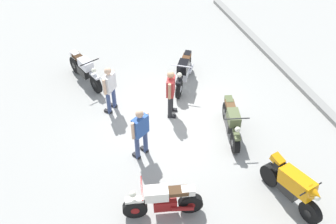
{
  "coord_description": "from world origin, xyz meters",
  "views": [
    {
      "loc": [
        8.61,
        -3.27,
        8.22
      ],
      "look_at": [
        0.51,
        -0.44,
        0.75
      ],
      "focal_mm": 41.79,
      "sensor_mm": 36.0,
      "label": 1
    }
  ],
  "objects_px": {
    "motorcycle_olive_vintage": "(232,122)",
    "motorcycle_silver_cruiser": "(85,69)",
    "motorcycle_cream_vintage": "(163,201)",
    "person_in_blue_shirt": "(140,131)",
    "motorcycle_black_cruiser": "(184,71)",
    "person_in_red_shirt": "(171,91)",
    "motorcycle_orange_sportbike": "(293,186)",
    "person_in_white_shirt": "(110,87)"
  },
  "relations": [
    {
      "from": "motorcycle_silver_cruiser",
      "to": "person_in_blue_shirt",
      "type": "distance_m",
      "value": 4.1
    },
    {
      "from": "motorcycle_cream_vintage",
      "to": "person_in_white_shirt",
      "type": "distance_m",
      "value": 4.29
    },
    {
      "from": "person_in_white_shirt",
      "to": "person_in_blue_shirt",
      "type": "relative_size",
      "value": 0.98
    },
    {
      "from": "motorcycle_cream_vintage",
      "to": "person_in_white_shirt",
      "type": "bearing_deg",
      "value": -72.97
    },
    {
      "from": "motorcycle_cream_vintage",
      "to": "motorcycle_orange_sportbike",
      "type": "xyz_separation_m",
      "value": [
        0.68,
        3.11,
        0.11
      ]
    },
    {
      "from": "motorcycle_olive_vintage",
      "to": "person_in_blue_shirt",
      "type": "relative_size",
      "value": 1.16
    },
    {
      "from": "person_in_red_shirt",
      "to": "person_in_blue_shirt",
      "type": "distance_m",
      "value": 1.94
    },
    {
      "from": "motorcycle_olive_vintage",
      "to": "motorcycle_silver_cruiser",
      "type": "distance_m",
      "value": 5.42
    },
    {
      "from": "motorcycle_cream_vintage",
      "to": "person_in_red_shirt",
      "type": "height_order",
      "value": "person_in_red_shirt"
    },
    {
      "from": "motorcycle_silver_cruiser",
      "to": "person_in_white_shirt",
      "type": "xyz_separation_m",
      "value": [
        1.79,
        0.51,
        0.4
      ]
    },
    {
      "from": "person_in_white_shirt",
      "to": "person_in_blue_shirt",
      "type": "xyz_separation_m",
      "value": [
        2.19,
        0.35,
        0.02
      ]
    },
    {
      "from": "motorcycle_orange_sportbike",
      "to": "person_in_red_shirt",
      "type": "bearing_deg",
      "value": -170.13
    },
    {
      "from": "motorcycle_orange_sportbike",
      "to": "motorcycle_silver_cruiser",
      "type": "bearing_deg",
      "value": -162.25
    },
    {
      "from": "motorcycle_olive_vintage",
      "to": "person_in_blue_shirt",
      "type": "xyz_separation_m",
      "value": [
        -0.06,
        -2.74,
        0.45
      ]
    },
    {
      "from": "person_in_blue_shirt",
      "to": "person_in_white_shirt",
      "type": "bearing_deg",
      "value": -20.96
    },
    {
      "from": "motorcycle_orange_sportbike",
      "to": "person_in_white_shirt",
      "type": "bearing_deg",
      "value": -157.85
    },
    {
      "from": "motorcycle_cream_vintage",
      "to": "person_in_red_shirt",
      "type": "relative_size",
      "value": 1.19
    },
    {
      "from": "motorcycle_black_cruiser",
      "to": "motorcycle_cream_vintage",
      "type": "height_order",
      "value": "motorcycle_black_cruiser"
    },
    {
      "from": "person_in_red_shirt",
      "to": "person_in_blue_shirt",
      "type": "bearing_deg",
      "value": -107.67
    },
    {
      "from": "motorcycle_olive_vintage",
      "to": "person_in_red_shirt",
      "type": "distance_m",
      "value": 2.05
    },
    {
      "from": "motorcycle_olive_vintage",
      "to": "motorcycle_black_cruiser",
      "type": "relative_size",
      "value": 1.06
    },
    {
      "from": "person_in_blue_shirt",
      "to": "motorcycle_black_cruiser",
      "type": "bearing_deg",
      "value": -70.23
    },
    {
      "from": "motorcycle_black_cruiser",
      "to": "motorcycle_cream_vintage",
      "type": "distance_m",
      "value": 5.36
    },
    {
      "from": "person_in_red_shirt",
      "to": "motorcycle_cream_vintage",
      "type": "bearing_deg",
      "value": -85.57
    },
    {
      "from": "motorcycle_cream_vintage",
      "to": "motorcycle_orange_sportbike",
      "type": "distance_m",
      "value": 3.18
    },
    {
      "from": "motorcycle_black_cruiser",
      "to": "person_in_blue_shirt",
      "type": "height_order",
      "value": "person_in_blue_shirt"
    },
    {
      "from": "motorcycle_olive_vintage",
      "to": "motorcycle_orange_sportbike",
      "type": "distance_m",
      "value": 2.7
    },
    {
      "from": "motorcycle_cream_vintage",
      "to": "person_in_blue_shirt",
      "type": "height_order",
      "value": "person_in_blue_shirt"
    },
    {
      "from": "motorcycle_orange_sportbike",
      "to": "person_in_white_shirt",
      "type": "distance_m",
      "value": 6.01
    },
    {
      "from": "motorcycle_olive_vintage",
      "to": "person_in_white_shirt",
      "type": "height_order",
      "value": "person_in_white_shirt"
    },
    {
      "from": "motorcycle_cream_vintage",
      "to": "motorcycle_orange_sportbike",
      "type": "height_order",
      "value": "motorcycle_orange_sportbike"
    },
    {
      "from": "motorcycle_black_cruiser",
      "to": "motorcycle_silver_cruiser",
      "type": "bearing_deg",
      "value": -78.43
    },
    {
      "from": "motorcycle_cream_vintage",
      "to": "motorcycle_olive_vintage",
      "type": "bearing_deg",
      "value": -131.32
    },
    {
      "from": "motorcycle_black_cruiser",
      "to": "motorcycle_cream_vintage",
      "type": "relative_size",
      "value": 0.94
    },
    {
      "from": "person_in_red_shirt",
      "to": "motorcycle_black_cruiser",
      "type": "bearing_deg",
      "value": 81.31
    },
    {
      "from": "motorcycle_orange_sportbike",
      "to": "person_in_blue_shirt",
      "type": "bearing_deg",
      "value": -144.35
    },
    {
      "from": "motorcycle_olive_vintage",
      "to": "motorcycle_orange_sportbike",
      "type": "bearing_deg",
      "value": 22.3
    },
    {
      "from": "motorcycle_olive_vintage",
      "to": "motorcycle_orange_sportbike",
      "type": "xyz_separation_m",
      "value": [
        2.68,
        0.32,
        0.11
      ]
    },
    {
      "from": "motorcycle_olive_vintage",
      "to": "motorcycle_cream_vintage",
      "type": "distance_m",
      "value": 3.43
    },
    {
      "from": "motorcycle_olive_vintage",
      "to": "motorcycle_silver_cruiser",
      "type": "height_order",
      "value": "motorcycle_silver_cruiser"
    },
    {
      "from": "motorcycle_black_cruiser",
      "to": "motorcycle_orange_sportbike",
      "type": "relative_size",
      "value": 0.93
    },
    {
      "from": "motorcycle_silver_cruiser",
      "to": "person_in_blue_shirt",
      "type": "bearing_deg",
      "value": -6.8
    }
  ]
}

